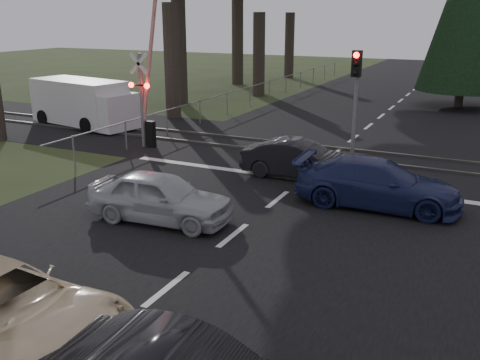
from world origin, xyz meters
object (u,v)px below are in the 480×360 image
Objects in this scene: traffic_signal_center at (356,88)px; crossing_signal at (146,98)px; white_van at (86,103)px; silver_car at (160,197)px; blue_sedan at (378,184)px; dark_car_far at (299,160)px.

crossing_signal is at bearing -173.85° from traffic_signal_center.
traffic_signal_center is 0.68× the size of white_van.
silver_car is (-3.18, -7.60, -2.14)m from traffic_signal_center.
white_van is at bearing 174.26° from traffic_signal_center.
crossing_signal is 10.59m from blue_sedan.
dark_car_far is at bearing -6.02° from white_van.
traffic_signal_center reaches higher than silver_car.
white_van is at bearing 44.75° from silver_car.
traffic_signal_center is 8.51m from silver_car.
silver_car reaches higher than dark_car_far.
silver_car is 0.84× the size of blue_sedan.
traffic_signal_center is at bearing 4.71° from white_van.
traffic_signal_center is 3.37m from dark_car_far.
silver_car is at bearing 123.72° from blue_sedan.
traffic_signal_center is 0.88× the size of blue_sedan.
white_van reaches higher than silver_car.
blue_sedan is 1.22× the size of dark_car_far.
crossing_signal is 1.16× the size of white_van.
blue_sedan reaches higher than dark_car_far.
crossing_signal is 1.79× the size of silver_car.
silver_car is 1.02× the size of dark_car_far.
blue_sedan is at bearing -120.94° from dark_car_far.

